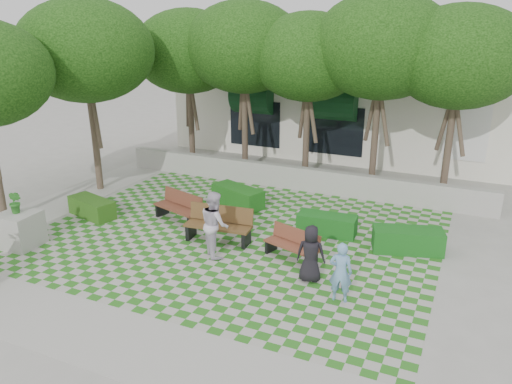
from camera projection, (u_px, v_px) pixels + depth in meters
The scene contains 18 objects.
ground at pixel (219, 250), 14.57m from camera, with size 90.00×90.00×0.00m, color gray.
lawn at pixel (235, 237), 15.43m from camera, with size 12.00×12.00×0.00m, color #2B721E.
sidewalk_south at pixel (113, 339), 10.52m from camera, with size 16.00×2.00×0.01m, color #9E9B93.
sidewalk_west at pixel (59, 204), 18.24m from camera, with size 2.00×12.00×0.01m, color #9E9B93.
retaining_wall at pixel (293, 178), 19.75m from camera, with size 15.00×0.36×0.90m, color #9E9B93.
bench_east at pixel (292, 245), 13.94m from camera, with size 1.72×1.03×0.86m.
bench_mid at pixel (219, 225), 15.03m from camera, with size 2.09×0.88×1.07m.
bench_west at pixel (179, 208), 16.56m from camera, with size 1.94×1.14×0.97m.
hedge_east at pixel (408, 240), 14.40m from camera, with size 1.97×0.79×0.69m, color #144E18.
hedge_midright at pixel (327, 224), 15.58m from camera, with size 1.81×0.72×0.63m, color #155019.
hedge_midleft at pixel (238, 196), 17.96m from camera, with size 1.98×0.79×0.69m, color #165015.
hedge_west at pixel (92, 208), 16.98m from camera, with size 1.80×0.72×0.63m, color #234D14.
planter_back at pixel (20, 228), 14.67m from camera, with size 1.09×1.09×1.73m.
person_blue at pixel (341, 272), 11.73m from camera, with size 0.55×0.36×1.52m, color #6C9AC6.
person_dark at pixel (311, 254), 12.65m from camera, with size 0.74×0.48×1.51m, color black.
person_white at pixel (215, 224), 14.00m from camera, with size 0.92×0.72×1.89m, color silver.
tree_row at pixel (248, 53), 18.71m from camera, with size 17.70×13.40×7.41m.
building at pixel (365, 99), 25.49m from camera, with size 18.00×8.92×5.15m.
Camera 1 is at (6.44, -11.58, 6.39)m, focal length 35.00 mm.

